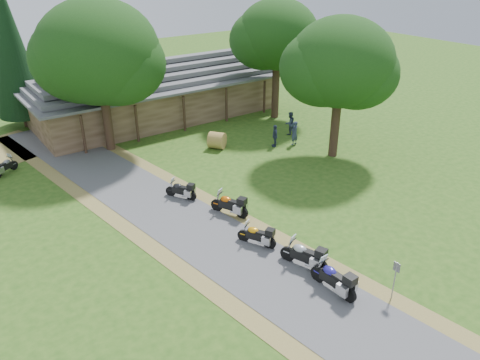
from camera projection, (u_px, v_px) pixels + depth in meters
ground at (289, 289)px, 19.86m from camera, size 120.00×120.00×0.00m
driveway at (227, 249)px, 22.52m from camera, size 51.95×51.95×0.00m
lodge at (157, 88)px, 39.41m from camera, size 21.40×9.40×4.90m
motorcycle_row_a at (333, 277)px, 19.41m from camera, size 0.80×2.14×1.44m
motorcycle_row_b at (304, 254)px, 20.92m from camera, size 1.33×2.19×1.43m
motorcycle_row_c at (257, 234)px, 22.55m from camera, size 1.34×1.86×1.22m
motorcycle_row_d at (229, 203)px, 25.13m from camera, size 1.43×2.10×1.38m
motorcycle_row_e at (181, 189)px, 26.83m from camera, size 1.38×1.78×1.19m
motorcycle_carport_b at (5, 165)px, 29.82m from camera, size 1.72×1.40×1.16m
person_a at (295, 131)px, 34.12m from camera, size 0.67×0.53×2.09m
person_b at (290, 121)px, 36.04m from camera, size 0.62×0.46×2.11m
person_c at (275, 134)px, 33.83m from camera, size 0.61×0.67×1.92m
hay_bale at (217, 140)px, 33.66m from camera, size 1.62×1.60×1.20m
sign_post at (394, 281)px, 18.89m from camera, size 0.33×0.05×1.81m
oak_lodge_left at (101, 72)px, 31.31m from camera, size 8.14×8.14×11.15m
oak_lodge_right at (277, 51)px, 37.83m from camera, size 6.58×6.58×11.10m
oak_driveway at (339, 81)px, 30.47m from camera, size 6.83×6.83×10.45m
cedar_near at (12, 52)px, 35.53m from camera, size 3.73×3.73×11.86m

